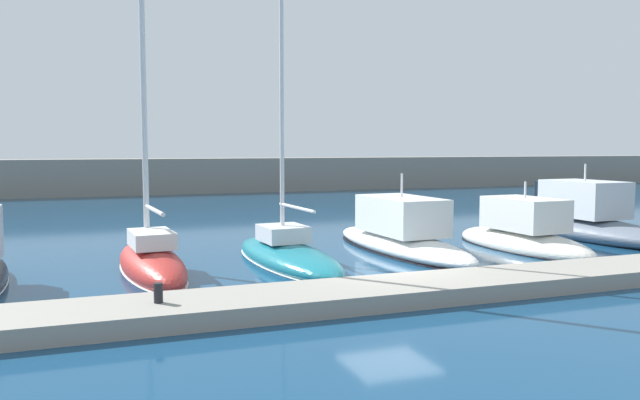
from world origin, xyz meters
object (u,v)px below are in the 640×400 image
Objects in this scene: motorboat_ivory_fifth at (522,236)px; sailboat_red_second at (151,259)px; motorboat_slate_sixth at (581,220)px; sailboat_teal_third at (287,253)px; dock_bollard at (158,293)px; motorboat_white_fourth at (400,235)px.

sailboat_red_second is at bearing 86.46° from motorboat_ivory_fifth.
sailboat_red_second reaches higher than motorboat_ivory_fifth.
sailboat_teal_third is at bearing 93.95° from motorboat_slate_sixth.
motorboat_slate_sixth reaches higher than dock_bollard.
sailboat_teal_third is 4.74m from motorboat_white_fourth.
motorboat_slate_sixth is 22.00× the size of dock_bollard.
sailboat_red_second is at bearing 86.29° from dock_bollard.
motorboat_white_fourth is (9.06, 0.96, 0.18)m from sailboat_red_second.
dock_bollard is (-9.43, -6.64, 0.05)m from motorboat_white_fourth.
sailboat_teal_third is 13.69m from motorboat_slate_sixth.
dock_bollard is at bearing 137.03° from sailboat_teal_third.
motorboat_ivory_fifth is at bearing -95.64° from sailboat_teal_third.
motorboat_white_fourth is at bearing -88.08° from sailboat_red_second.
sailboat_teal_third is 7.53m from dock_bollard.
sailboat_red_second is 0.90× the size of sailboat_teal_third.
motorboat_ivory_fifth is at bearing -94.95° from sailboat_red_second.
dock_bollard is at bearing 108.66° from motorboat_ivory_fifth.
sailboat_teal_third is 1.59× the size of motorboat_white_fourth.
dock_bollard is at bearing 172.18° from sailboat_red_second.
motorboat_ivory_fifth is at bearing 21.36° from dock_bollard.
motorboat_slate_sixth is 19.74m from dock_bollard.
motorboat_white_fourth is at bearing -83.54° from sailboat_teal_third.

